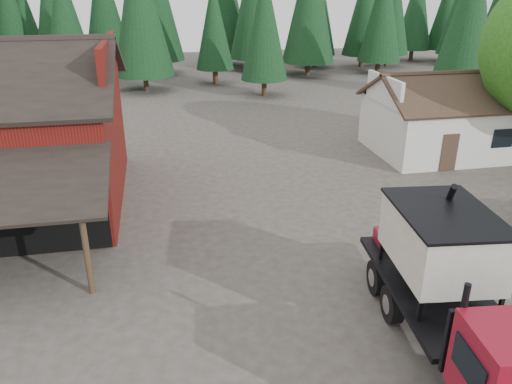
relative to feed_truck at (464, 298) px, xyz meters
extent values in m
plane|color=#443D35|center=(-4.01, 2.97, -1.95)|extent=(120.00, 120.00, 0.00)
cube|color=#611510|center=(-9.01, 12.97, 4.05)|extent=(0.25, 7.00, 2.00)
cylinder|color=#382619|center=(-9.61, 5.07, -0.55)|extent=(0.20, 0.20, 2.80)
cube|color=silver|center=(8.99, 15.97, -0.45)|extent=(8.00, 6.00, 3.00)
cube|color=#38281E|center=(8.99, 14.47, 1.80)|extent=(8.60, 3.42, 1.80)
cube|color=#38281E|center=(8.99, 17.47, 1.80)|extent=(8.60, 3.42, 1.80)
cube|color=silver|center=(4.99, 15.97, 1.80)|extent=(0.20, 4.20, 1.50)
cube|color=#38281E|center=(7.49, 12.95, -0.95)|extent=(0.90, 0.06, 2.00)
cube|color=black|center=(10.49, 12.95, -0.35)|extent=(1.20, 0.06, 1.00)
cylinder|color=#382619|center=(1.99, 32.97, -1.15)|extent=(0.44, 0.44, 1.60)
cone|color=black|center=(1.99, 32.97, 3.95)|extent=(3.96, 3.96, 9.00)
cylinder|color=#382619|center=(17.99, 28.97, -1.15)|extent=(0.44, 0.44, 1.60)
cone|color=black|center=(17.99, 28.97, 4.95)|extent=(4.84, 4.84, 11.00)
cylinder|color=#382619|center=(-8.01, 36.97, -1.15)|extent=(0.44, 0.44, 1.60)
cone|color=black|center=(-8.01, 36.97, 5.45)|extent=(5.28, 5.28, 12.00)
cylinder|color=black|center=(-0.87, 1.90, -1.39)|extent=(0.47, 1.14, 1.11)
cylinder|color=black|center=(1.24, 1.67, -1.39)|extent=(0.47, 1.14, 1.11)
cylinder|color=black|center=(-0.71, 3.30, -1.39)|extent=(0.47, 1.14, 1.11)
cylinder|color=black|center=(1.40, 3.07, -1.39)|extent=(0.47, 1.14, 1.11)
cube|color=black|center=(0.01, 0.17, -0.99)|extent=(2.06, 8.76, 0.40)
cylinder|color=black|center=(-1.20, -1.57, 0.68)|extent=(0.16, 0.16, 1.82)
cube|color=black|center=(-0.18, -1.58, 0.07)|extent=(2.48, 0.39, 1.62)
cube|color=black|center=(0.17, 1.58, -0.72)|extent=(3.20, 6.11, 0.16)
cube|color=silver|center=(0.17, 1.58, 0.78)|extent=(2.68, 3.57, 1.62)
cone|color=silver|center=(0.17, 1.58, -0.23)|extent=(2.45, 2.45, 0.71)
cube|color=black|center=(0.17, 1.58, 1.61)|extent=(2.79, 3.68, 0.08)
cylinder|color=black|center=(0.92, 2.92, 0.68)|extent=(0.98, 2.15, 3.09)
cube|color=maroon|center=(-0.17, 4.06, -0.43)|extent=(0.69, 0.87, 0.45)
camera|label=1|loc=(-7.09, -9.13, 7.26)|focal=35.00mm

